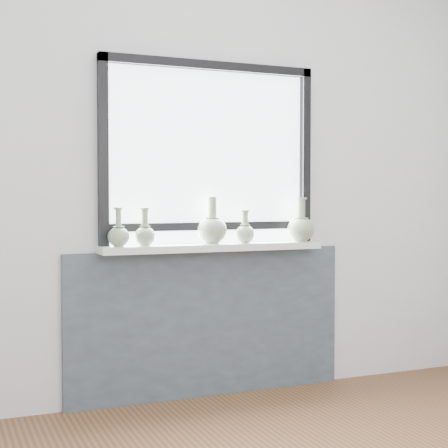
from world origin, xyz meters
name	(u,v)px	position (x,y,z in m)	size (l,w,h in m)	color
back_wall	(207,175)	(0.00, 1.81, 1.30)	(3.60, 0.02, 2.60)	silver
apron_panel	(209,323)	(0.00, 1.78, 0.43)	(1.70, 0.03, 0.86)	#4B5A63
windowsill	(213,247)	(0.00, 1.71, 0.88)	(1.32, 0.18, 0.04)	white
window	(209,150)	(0.00, 1.77, 1.44)	(1.30, 0.06, 1.05)	black
vase_a	(119,235)	(-0.56, 1.69, 0.96)	(0.12, 0.12, 0.21)	#91A782
vase_b	(145,234)	(-0.41, 1.70, 0.97)	(0.12, 0.12, 0.21)	#91A782
vase_c	(212,228)	(-0.01, 1.71, 0.99)	(0.17, 0.17, 0.27)	#91A782
vase_d	(245,232)	(0.20, 1.70, 0.97)	(0.12, 0.12, 0.19)	#91A782
vase_e	(301,227)	(0.56, 1.69, 0.99)	(0.16, 0.16, 0.27)	#91A782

